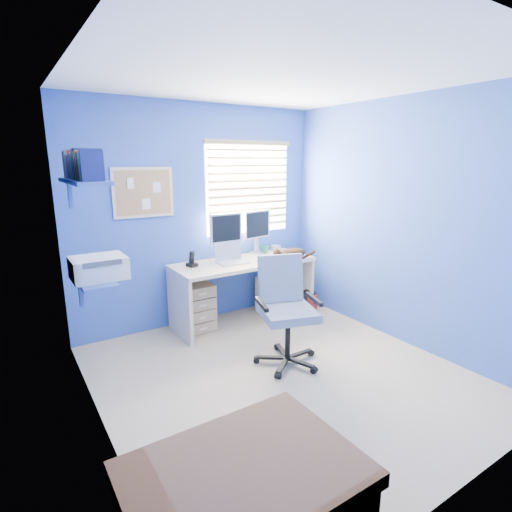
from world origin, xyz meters
TOP-DOWN VIEW (x-y plane):
  - floor at (0.00, 0.00)m, footprint 3.00×3.20m
  - ceiling at (0.00, 0.00)m, footprint 3.00×3.20m
  - wall_back at (0.00, 1.60)m, footprint 3.00×0.01m
  - wall_front at (0.00, -1.60)m, footprint 3.00×0.01m
  - wall_left at (-1.50, 0.00)m, footprint 0.01×3.20m
  - wall_right at (1.50, 0.00)m, footprint 0.01×3.20m
  - desk at (0.37, 1.26)m, footprint 1.65×0.65m
  - laptop at (0.22, 1.24)m, footprint 0.34×0.27m
  - monitor_left at (0.25, 1.46)m, footprint 0.40×0.13m
  - monitor_right at (0.71, 1.50)m, footprint 0.41×0.19m
  - phone at (-0.24, 1.35)m, footprint 0.11×0.13m
  - mug at (0.81, 1.46)m, footprint 0.10×0.09m
  - cd_spindle at (1.00, 1.49)m, footprint 0.13×0.13m
  - cat at (0.91, 1.02)m, footprint 0.40×0.28m
  - tower_pc at (0.78, 1.24)m, footprint 0.25×0.46m
  - drawer_boxes at (-0.21, 1.30)m, footprint 0.35×0.28m
  - yellow_book at (0.64, 1.04)m, footprint 0.03×0.17m
  - backpack at (1.17, 1.02)m, footprint 0.29×0.23m
  - bed_corner at (-1.15, -1.25)m, footprint 1.04×0.74m
  - office_chair at (0.19, 0.19)m, footprint 0.73×0.73m
  - window_blinds at (0.65, 1.57)m, footprint 1.15×0.05m
  - corkboard at (-0.65, 1.58)m, footprint 0.64×0.02m
  - wall_shelves at (-1.35, 0.75)m, footprint 0.42×0.90m

SIDE VIEW (x-z plane):
  - floor at x=0.00m, z-range 0.00..0.00m
  - yellow_book at x=0.64m, z-range 0.00..0.24m
  - backpack at x=1.17m, z-range 0.00..0.32m
  - tower_pc at x=0.78m, z-range 0.00..0.45m
  - bed_corner at x=-1.15m, z-range 0.00..0.50m
  - drawer_boxes at x=-0.21m, z-range 0.00..0.54m
  - desk at x=0.37m, z-range 0.00..0.74m
  - office_chair at x=0.19m, z-range -0.13..0.88m
  - cd_spindle at x=1.00m, z-range 0.74..0.81m
  - mug at x=0.81m, z-range 0.74..0.84m
  - cat at x=0.91m, z-range 0.74..0.87m
  - phone at x=-0.24m, z-range 0.74..0.91m
  - laptop at x=0.22m, z-range 0.74..0.96m
  - monitor_left at x=0.25m, z-range 0.74..1.28m
  - monitor_right at x=0.71m, z-range 0.74..1.28m
  - wall_back at x=0.00m, z-range 0.00..2.50m
  - wall_front at x=0.00m, z-range 0.00..2.50m
  - wall_left at x=-1.50m, z-range 0.00..2.50m
  - wall_right at x=1.50m, z-range 0.00..2.50m
  - wall_shelves at x=-1.35m, z-range 0.91..1.96m
  - corkboard at x=-0.65m, z-range 1.29..1.81m
  - window_blinds at x=0.65m, z-range 1.00..2.10m
  - ceiling at x=0.00m, z-range 2.50..2.50m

